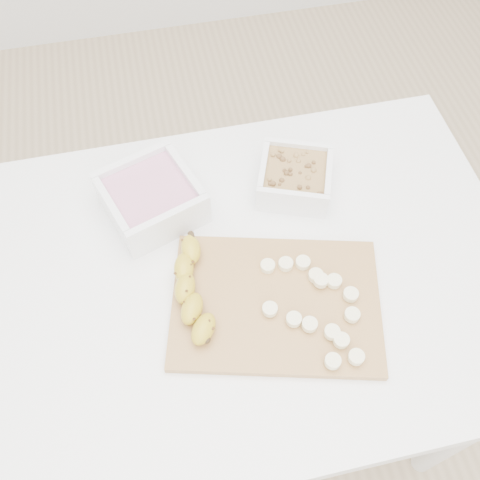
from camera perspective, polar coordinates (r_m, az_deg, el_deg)
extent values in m
plane|color=#C6AD89|center=(1.64, 0.23, -16.13)|extent=(3.50, 3.50, 0.00)
cube|color=white|center=(0.96, 0.38, -4.01)|extent=(1.00, 0.70, 0.04)
cylinder|color=white|center=(1.35, 22.93, -18.48)|extent=(0.05, 0.05, 0.71)
cylinder|color=white|center=(1.47, -19.39, -4.21)|extent=(0.05, 0.05, 0.71)
cylinder|color=white|center=(1.53, 14.18, 1.95)|extent=(0.05, 0.05, 0.71)
cube|color=white|center=(1.00, -9.44, 4.44)|extent=(0.21, 0.21, 0.08)
cube|color=#CB84A3|center=(1.00, -9.47, 4.55)|extent=(0.17, 0.17, 0.04)
cube|color=white|center=(1.03, 5.86, 6.65)|extent=(0.17, 0.17, 0.06)
cube|color=olive|center=(1.03, 5.87, 6.75)|extent=(0.14, 0.14, 0.04)
cube|color=#AA7F48|center=(0.91, 3.84, -6.74)|extent=(0.40, 0.33, 0.01)
cylinder|color=#FAF1BD|center=(0.93, 2.97, -2.79)|extent=(0.03, 0.03, 0.01)
cylinder|color=#FAF1BD|center=(0.93, 4.90, -2.57)|extent=(0.03, 0.03, 0.01)
cylinder|color=#FAF1BD|center=(0.94, 6.73, -2.41)|extent=(0.03, 0.03, 0.01)
cylinder|color=#FAF1BD|center=(0.93, 8.08, -3.76)|extent=(0.03, 0.03, 0.01)
cylinder|color=#FAF1BD|center=(0.93, 10.01, -4.35)|extent=(0.03, 0.03, 0.01)
cylinder|color=#FAF1BD|center=(0.92, 11.72, -5.71)|extent=(0.03, 0.03, 0.01)
cylinder|color=#FAF1BD|center=(0.90, 11.87, -7.83)|extent=(0.03, 0.03, 0.01)
cylinder|color=#FAF1BD|center=(0.89, 3.21, -7.38)|extent=(0.03, 0.03, 0.01)
cylinder|color=#FAF1BD|center=(0.88, 5.76, -8.41)|extent=(0.03, 0.03, 0.01)
cylinder|color=#FAF1BD|center=(0.88, 7.44, -8.92)|extent=(0.03, 0.03, 0.01)
cylinder|color=#FAF1BD|center=(0.88, 9.79, -9.66)|extent=(0.03, 0.03, 0.01)
cylinder|color=#FAF1BD|center=(0.88, 10.76, -10.47)|extent=(0.03, 0.03, 0.01)
cylinder|color=#FAF1BD|center=(0.87, 12.30, -12.10)|extent=(0.03, 0.03, 0.01)
cylinder|color=#FAF1BD|center=(0.86, 9.87, -12.62)|extent=(0.03, 0.03, 0.01)
cylinder|color=#FAF1BD|center=(0.92, 8.62, -4.28)|extent=(0.03, 0.03, 0.01)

